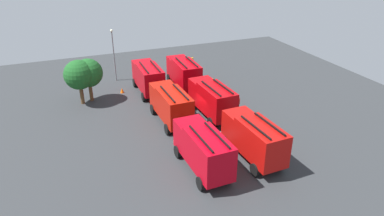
{
  "coord_description": "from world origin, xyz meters",
  "views": [
    {
      "loc": [
        -31.08,
        12.44,
        17.61
      ],
      "look_at": [
        0.0,
        0.0,
        1.4
      ],
      "focal_mm": 32.83,
      "sensor_mm": 36.0,
      "label": 1
    }
  ],
  "objects_px": {
    "firefighter_2": "(238,103)",
    "traffic_cone_0": "(255,129)",
    "tree_0": "(79,75)",
    "fire_truck_0": "(254,137)",
    "fire_truck_3": "(203,148)",
    "firefighter_3": "(192,63)",
    "fire_truck_2": "(184,72)",
    "fire_truck_5": "(148,77)",
    "firefighter_0": "(194,69)",
    "traffic_cone_2": "(122,90)",
    "firefighter_1": "(212,84)",
    "firefighter_4": "(185,103)",
    "tree_1": "(88,73)",
    "lamppost": "(113,51)",
    "fire_truck_4": "(171,104)",
    "traffic_cone_1": "(159,85)",
    "fire_truck_1": "(212,98)"
  },
  "relations": [
    {
      "from": "traffic_cone_1",
      "to": "lamppost",
      "type": "distance_m",
      "value": 7.58
    },
    {
      "from": "fire_truck_0",
      "to": "firefighter_1",
      "type": "height_order",
      "value": "fire_truck_0"
    },
    {
      "from": "fire_truck_0",
      "to": "tree_0",
      "type": "xyz_separation_m",
      "value": [
        17.43,
        12.68,
        1.43
      ]
    },
    {
      "from": "fire_truck_5",
      "to": "firefighter_1",
      "type": "distance_m",
      "value": 8.09
    },
    {
      "from": "firefighter_2",
      "to": "traffic_cone_0",
      "type": "xyz_separation_m",
      "value": [
        -4.98,
        0.74,
        -0.57
      ]
    },
    {
      "from": "tree_0",
      "to": "traffic_cone_0",
      "type": "bearing_deg",
      "value": -131.18
    },
    {
      "from": "fire_truck_2",
      "to": "tree_0",
      "type": "height_order",
      "value": "tree_0"
    },
    {
      "from": "fire_truck_1",
      "to": "lamppost",
      "type": "height_order",
      "value": "lamppost"
    },
    {
      "from": "fire_truck_2",
      "to": "fire_truck_5",
      "type": "distance_m",
      "value": 4.71
    },
    {
      "from": "firefighter_1",
      "to": "lamppost",
      "type": "xyz_separation_m",
      "value": [
        8.55,
        10.55,
        3.1
      ]
    },
    {
      "from": "fire_truck_4",
      "to": "traffic_cone_1",
      "type": "bearing_deg",
      "value": -10.63
    },
    {
      "from": "traffic_cone_1",
      "to": "firefighter_2",
      "type": "bearing_deg",
      "value": -148.27
    },
    {
      "from": "fire_truck_4",
      "to": "fire_truck_0",
      "type": "bearing_deg",
      "value": -154.64
    },
    {
      "from": "fire_truck_0",
      "to": "fire_truck_4",
      "type": "height_order",
      "value": "same"
    },
    {
      "from": "fire_truck_1",
      "to": "firefighter_3",
      "type": "xyz_separation_m",
      "value": [
        14.97,
        -3.73,
        -1.13
      ]
    },
    {
      "from": "tree_0",
      "to": "firefighter_0",
      "type": "bearing_deg",
      "value": -77.08
    },
    {
      "from": "fire_truck_0",
      "to": "fire_truck_3",
      "type": "relative_size",
      "value": 1.0
    },
    {
      "from": "tree_0",
      "to": "traffic_cone_0",
      "type": "height_order",
      "value": "tree_0"
    },
    {
      "from": "fire_truck_1",
      "to": "firefighter_3",
      "type": "bearing_deg",
      "value": -16.08
    },
    {
      "from": "firefighter_1",
      "to": "firefighter_4",
      "type": "bearing_deg",
      "value": 19.55
    },
    {
      "from": "firefighter_1",
      "to": "fire_truck_1",
      "type": "bearing_deg",
      "value": 46.16
    },
    {
      "from": "fire_truck_3",
      "to": "firefighter_3",
      "type": "bearing_deg",
      "value": -21.52
    },
    {
      "from": "tree_1",
      "to": "fire_truck_4",
      "type": "bearing_deg",
      "value": -141.17
    },
    {
      "from": "fire_truck_2",
      "to": "tree_0",
      "type": "relative_size",
      "value": 1.36
    },
    {
      "from": "fire_truck_5",
      "to": "tree_0",
      "type": "relative_size",
      "value": 1.36
    },
    {
      "from": "fire_truck_0",
      "to": "fire_truck_2",
      "type": "xyz_separation_m",
      "value": [
        17.55,
        -0.13,
        0.0
      ]
    },
    {
      "from": "fire_truck_0",
      "to": "traffic_cone_0",
      "type": "relative_size",
      "value": 11.35
    },
    {
      "from": "fire_truck_2",
      "to": "tree_0",
      "type": "xyz_separation_m",
      "value": [
        -0.12,
        12.81,
        1.43
      ]
    },
    {
      "from": "fire_truck_0",
      "to": "tree_1",
      "type": "xyz_separation_m",
      "value": [
        17.91,
        11.59,
        1.34
      ]
    },
    {
      "from": "firefighter_0",
      "to": "tree_1",
      "type": "relative_size",
      "value": 0.35
    },
    {
      "from": "fire_truck_2",
      "to": "firefighter_3",
      "type": "relative_size",
      "value": 4.01
    },
    {
      "from": "firefighter_4",
      "to": "fire_truck_0",
      "type": "bearing_deg",
      "value": 103.35
    },
    {
      "from": "fire_truck_4",
      "to": "tree_0",
      "type": "xyz_separation_m",
      "value": [
        8.34,
        8.19,
        1.43
      ]
    },
    {
      "from": "lamppost",
      "to": "tree_1",
      "type": "bearing_deg",
      "value": 144.43
    },
    {
      "from": "traffic_cone_2",
      "to": "lamppost",
      "type": "height_order",
      "value": "lamppost"
    },
    {
      "from": "fire_truck_4",
      "to": "firefighter_4",
      "type": "distance_m",
      "value": 3.08
    },
    {
      "from": "fire_truck_5",
      "to": "firefighter_2",
      "type": "relative_size",
      "value": 4.48
    },
    {
      "from": "fire_truck_5",
      "to": "fire_truck_0",
      "type": "bearing_deg",
      "value": -164.52
    },
    {
      "from": "firefighter_3",
      "to": "tree_0",
      "type": "xyz_separation_m",
      "value": [
        -6.33,
        16.49,
        2.55
      ]
    },
    {
      "from": "fire_truck_4",
      "to": "traffic_cone_2",
      "type": "bearing_deg",
      "value": 17.31
    },
    {
      "from": "tree_1",
      "to": "traffic_cone_2",
      "type": "relative_size",
      "value": 8.03
    },
    {
      "from": "fire_truck_1",
      "to": "firefighter_1",
      "type": "relative_size",
      "value": 4.12
    },
    {
      "from": "tree_0",
      "to": "firefighter_2",
      "type": "bearing_deg",
      "value": -117.74
    },
    {
      "from": "fire_truck_1",
      "to": "fire_truck_4",
      "type": "relative_size",
      "value": 1.01
    },
    {
      "from": "fire_truck_0",
      "to": "traffic_cone_0",
      "type": "distance_m",
      "value": 5.14
    },
    {
      "from": "fire_truck_3",
      "to": "tree_0",
      "type": "bearing_deg",
      "value": 22.74
    },
    {
      "from": "fire_truck_5",
      "to": "traffic_cone_0",
      "type": "xyz_separation_m",
      "value": [
        -13.64,
        -7.3,
        -1.83
      ]
    },
    {
      "from": "fire_truck_3",
      "to": "fire_truck_0",
      "type": "bearing_deg",
      "value": -91.74
    },
    {
      "from": "firefighter_0",
      "to": "traffic_cone_2",
      "type": "bearing_deg",
      "value": -24.47
    },
    {
      "from": "fire_truck_3",
      "to": "firefighter_3",
      "type": "relative_size",
      "value": 4.01
    }
  ]
}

